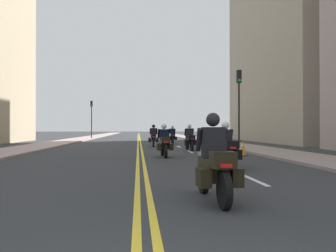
{
  "coord_description": "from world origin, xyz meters",
  "views": [
    {
      "loc": [
        -0.1,
        -1.62,
        1.34
      ],
      "look_at": [
        1.75,
        21.43,
        1.51
      ],
      "focal_mm": 39.79,
      "sensor_mm": 36.0,
      "label": 1
    }
  ],
  "objects": [
    {
      "name": "ground_plane",
      "position": [
        0.0,
        48.0,
        0.0
      ],
      "size": [
        264.0,
        264.0,
        0.0
      ],
      "primitive_type": "plane",
      "color": "#2D2F31"
    },
    {
      "name": "sidewalk_left",
      "position": [
        -7.33,
        48.0,
        0.06
      ],
      "size": [
        2.98,
        144.0,
        0.12
      ],
      "primitive_type": "cube",
      "color": "#A68F8E",
      "rests_on": "ground"
    },
    {
      "name": "sidewalk_right",
      "position": [
        7.33,
        48.0,
        0.06
      ],
      "size": [
        2.98,
        144.0,
        0.12
      ],
      "primitive_type": "cube",
      "color": "gray",
      "rests_on": "ground"
    },
    {
      "name": "centreline_yellow_inner",
      "position": [
        -0.12,
        48.0,
        0.0
      ],
      "size": [
        0.12,
        132.0,
        0.01
      ],
      "primitive_type": "cube",
      "color": "yellow",
      "rests_on": "ground"
    },
    {
      "name": "centreline_yellow_outer",
      "position": [
        0.12,
        48.0,
        0.0
      ],
      "size": [
        0.12,
        132.0,
        0.01
      ],
      "primitive_type": "cube",
      "color": "yellow",
      "rests_on": "ground"
    },
    {
      "name": "lane_dashes_white",
      "position": [
        2.92,
        29.0,
        0.0
      ],
      "size": [
        0.14,
        56.4,
        0.01
      ],
      "color": "silver",
      "rests_on": "ground"
    },
    {
      "name": "building_right_1",
      "position": [
        16.31,
        35.77,
        12.59
      ],
      "size": [
        8.71,
        21.91,
        25.18
      ],
      "color": "gray",
      "rests_on": "ground"
    },
    {
      "name": "motorcycle_0",
      "position": [
        1.29,
        5.11,
        0.66
      ],
      "size": [
        0.78,
        2.22,
        1.64
      ],
      "rotation": [
        0.0,
        0.0,
        0.04
      ],
      "color": "black",
      "rests_on": "ground"
    },
    {
      "name": "motorcycle_1",
      "position": [
        2.88,
        10.78,
        0.65
      ],
      "size": [
        0.78,
        2.15,
        1.59
      ],
      "rotation": [
        0.0,
        0.0,
        0.05
      ],
      "color": "black",
      "rests_on": "ground"
    },
    {
      "name": "motorcycle_2",
      "position": [
        1.13,
        15.97,
        0.65
      ],
      "size": [
        0.78,
        2.2,
        1.59
      ],
      "rotation": [
        0.0,
        0.0,
        0.04
      ],
      "color": "black",
      "rests_on": "ground"
    },
    {
      "name": "motorcycle_3",
      "position": [
        3.08,
        21.14,
        0.66
      ],
      "size": [
        0.78,
        2.11,
        1.64
      ],
      "rotation": [
        0.0,
        0.0,
        0.06
      ],
      "color": "black",
      "rests_on": "ground"
    },
    {
      "name": "motorcycle_4",
      "position": [
        1.05,
        26.22,
        0.66
      ],
      "size": [
        0.78,
        2.16,
        1.67
      ],
      "rotation": [
        0.0,
        0.0,
        -0.04
      ],
      "color": "black",
      "rests_on": "ground"
    },
    {
      "name": "motorcycle_5",
      "position": [
        2.99,
        31.88,
        0.65
      ],
      "size": [
        0.77,
        2.06,
        1.64
      ],
      "rotation": [
        0.0,
        0.0,
        -0.02
      ],
      "color": "black",
      "rests_on": "ground"
    },
    {
      "name": "traffic_cone_0",
      "position": [
        5.03,
        16.3,
        0.4
      ],
      "size": [
        0.38,
        0.38,
        0.81
      ],
      "color": "black",
      "rests_on": "ground"
    },
    {
      "name": "traffic_light_near",
      "position": [
        6.24,
        21.4,
        3.45
      ],
      "size": [
        0.28,
        0.38,
        5.05
      ],
      "color": "black",
      "rests_on": "ground"
    },
    {
      "name": "traffic_light_far",
      "position": [
        -6.24,
        48.03,
        3.44
      ],
      "size": [
        0.28,
        0.38,
        5.03
      ],
      "color": "black",
      "rests_on": "ground"
    }
  ]
}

